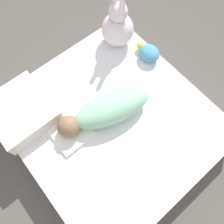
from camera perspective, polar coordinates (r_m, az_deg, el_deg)
name	(u,v)px	position (r m, az deg, el deg)	size (l,w,h in m)	color
ground_plane	(112,129)	(1.49, -0.06, -4.49)	(12.00, 12.00, 0.00)	#514C47
bed_mattress	(112,124)	(1.39, -0.07, -3.16)	(1.14, 1.07, 0.22)	white
burp_cloth	(72,132)	(1.27, -10.51, -5.17)	(0.20, 0.21, 0.02)	white
swaddled_baby	(107,110)	(1.22, -1.43, 0.58)	(0.30, 0.56, 0.15)	#99D6B2
pillow	(21,111)	(1.35, -22.62, 0.13)	(0.35, 0.33, 0.10)	white
bunny_plush	(118,27)	(1.48, 1.48, 21.41)	(0.21, 0.21, 0.40)	silver
turtle_plush	(149,53)	(1.48, 9.56, 15.02)	(0.18, 0.12, 0.08)	#4C99C6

